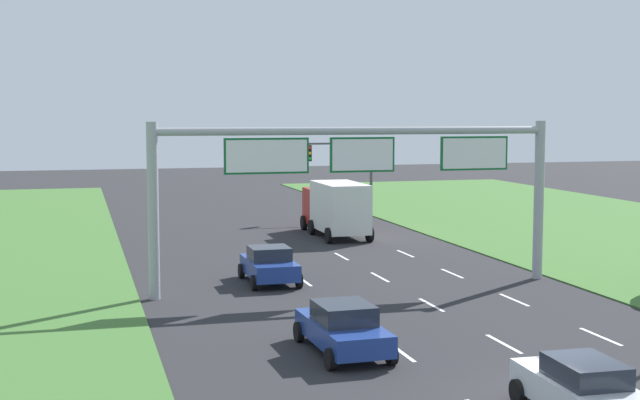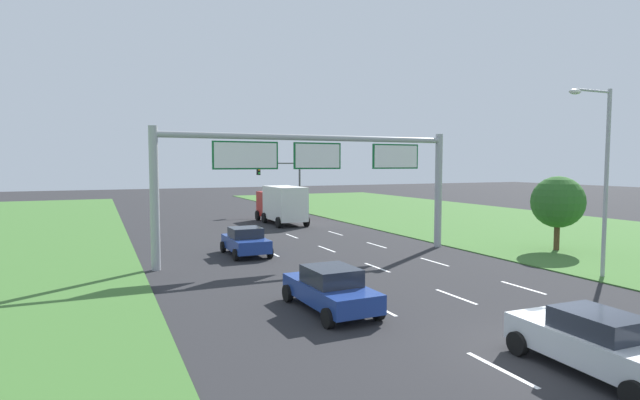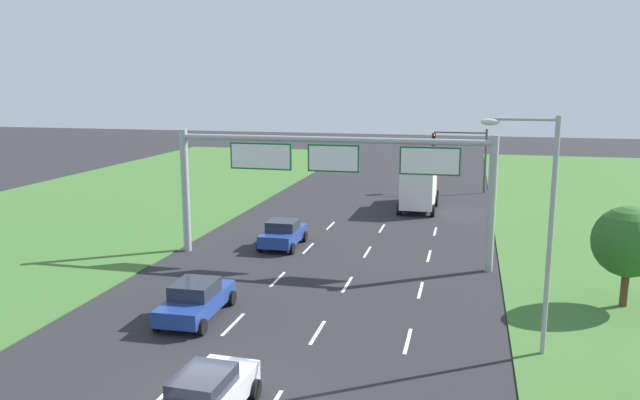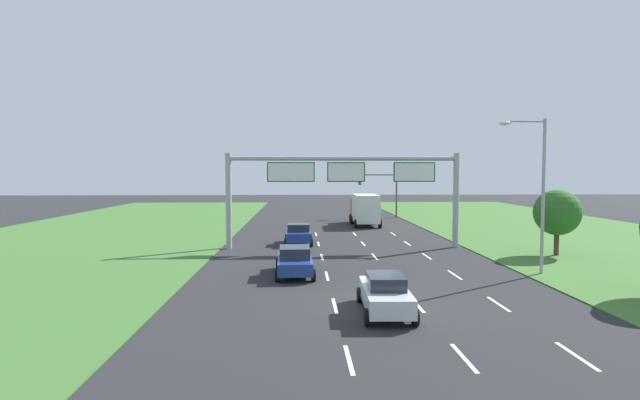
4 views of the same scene
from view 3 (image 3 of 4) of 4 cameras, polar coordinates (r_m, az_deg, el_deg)
lane_dashes_inner_left at (r=23.26m, az=-10.71°, el=-13.79°), size 0.14×44.40×0.01m
lane_dashes_inner_right at (r=22.15m, az=-2.13°, el=-14.91°), size 0.14×44.40×0.01m
lane_dashes_slip at (r=21.56m, az=7.22°, el=-15.74°), size 0.14×44.40×0.01m
car_near_red at (r=26.48m, az=-11.28°, el=-8.90°), size 2.20×4.51×1.56m
car_lead_silver at (r=36.89m, az=-3.41°, el=-3.08°), size 2.16×3.99×1.58m
car_mid_lane at (r=18.81m, az=-10.54°, el=-17.37°), size 2.10×4.46×1.56m
box_truck at (r=48.38m, az=9.10°, el=1.27°), size 2.73×7.30×3.26m
sign_gantry at (r=33.19m, az=1.06°, el=2.72°), size 17.24×0.44×7.00m
traffic_light_mast at (r=56.06m, az=12.95°, el=4.61°), size 4.76×0.49×5.60m
street_lamp at (r=22.74m, az=19.48°, el=-1.33°), size 2.61×0.32×8.50m
roadside_tree_mid at (r=29.57m, az=26.40°, el=-3.44°), size 3.05×3.05×4.46m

